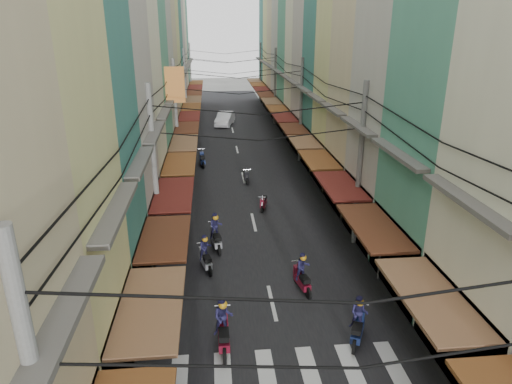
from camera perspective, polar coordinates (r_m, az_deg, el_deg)
ground at (r=20.65m, az=1.28°, el=-10.60°), size 160.00×160.00×0.00m
road at (r=39.11m, az=-2.21°, el=4.56°), size 10.00×80.00×0.02m
sidewalk_left at (r=39.28m, az=-11.75°, el=4.24°), size 3.00×80.00×0.06m
sidewalk_right at (r=40.00m, az=7.15°, el=4.80°), size 3.00×80.00×0.06m
crosswalk at (r=15.84m, az=4.05°, el=-21.66°), size 7.55×2.40×0.01m
building_row_left at (r=34.64m, az=-15.97°, el=18.20°), size 7.80×67.67×23.70m
building_row_right at (r=35.52m, az=11.47°, el=17.99°), size 7.80×68.98×22.59m
utility_poles at (r=32.92m, az=-1.82°, el=13.28°), size 10.20×66.13×8.20m
white_car at (r=51.40m, az=-3.88°, el=8.34°), size 5.50×3.12×1.83m
bicycle at (r=21.97m, az=17.81°, el=-9.63°), size 1.74×1.15×1.12m
moving_scooters at (r=21.77m, az=-1.22°, el=-7.21°), size 6.13×23.89×2.00m
parked_scooters at (r=18.63m, az=14.91°, el=-13.46°), size 12.99×13.74×0.96m
pedestrians at (r=21.30m, az=-10.56°, el=-6.80°), size 12.80×18.72×2.17m
market_umbrella at (r=19.61m, az=21.56°, el=-7.29°), size 2.14×2.14×2.26m
traffic_sign at (r=20.33m, az=15.39°, el=-5.85°), size 0.10×0.58×2.64m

